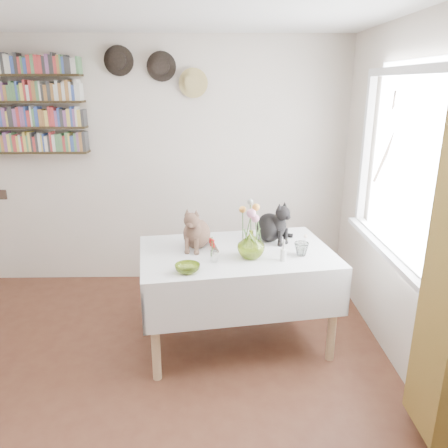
{
  "coord_description": "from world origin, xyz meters",
  "views": [
    {
      "loc": [
        0.66,
        -2.2,
        2.04
      ],
      "look_at": [
        0.72,
        0.88,
        1.05
      ],
      "focal_mm": 35.0,
      "sensor_mm": 36.0,
      "label": 1
    }
  ],
  "objects_px": {
    "bookshelf_unit": "(32,106)",
    "flower_vase": "(251,244)",
    "dining_table": "(236,274)",
    "tabby_cat": "(197,226)",
    "black_cat": "(270,220)"
  },
  "relations": [
    {
      "from": "bookshelf_unit",
      "to": "flower_vase",
      "type": "bearing_deg",
      "value": -33.1
    },
    {
      "from": "dining_table",
      "to": "tabby_cat",
      "type": "distance_m",
      "value": 0.5
    },
    {
      "from": "tabby_cat",
      "to": "dining_table",
      "type": "bearing_deg",
      "value": -1.6
    },
    {
      "from": "black_cat",
      "to": "bookshelf_unit",
      "type": "height_order",
      "value": "bookshelf_unit"
    },
    {
      "from": "dining_table",
      "to": "tabby_cat",
      "type": "bearing_deg",
      "value": 164.09
    },
    {
      "from": "dining_table",
      "to": "black_cat",
      "type": "distance_m",
      "value": 0.52
    },
    {
      "from": "bookshelf_unit",
      "to": "tabby_cat",
      "type": "bearing_deg",
      "value": -34.17
    },
    {
      "from": "dining_table",
      "to": "bookshelf_unit",
      "type": "bearing_deg",
      "value": 148.42
    },
    {
      "from": "flower_vase",
      "to": "bookshelf_unit",
      "type": "relative_size",
      "value": 0.21
    },
    {
      "from": "tabby_cat",
      "to": "bookshelf_unit",
      "type": "bearing_deg",
      "value": 160.14
    },
    {
      "from": "flower_vase",
      "to": "tabby_cat",
      "type": "bearing_deg",
      "value": 151.31
    },
    {
      "from": "flower_vase",
      "to": "bookshelf_unit",
      "type": "height_order",
      "value": "bookshelf_unit"
    },
    {
      "from": "flower_vase",
      "to": "black_cat",
      "type": "bearing_deg",
      "value": 63.98
    },
    {
      "from": "black_cat",
      "to": "tabby_cat",
      "type": "bearing_deg",
      "value": 148.93
    },
    {
      "from": "tabby_cat",
      "to": "bookshelf_unit",
      "type": "distance_m",
      "value": 2.13
    }
  ]
}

